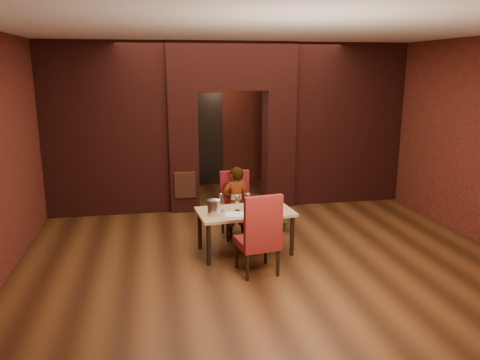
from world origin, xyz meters
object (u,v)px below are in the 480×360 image
(person_seated, at_px, (236,203))
(wine_glass_c, at_px, (252,203))
(dining_table, at_px, (245,231))
(chair_near, at_px, (257,233))
(wine_glass_a, at_px, (237,203))
(potted_plant, at_px, (281,219))
(water_bottle, at_px, (221,202))
(wine_bucket, at_px, (214,207))
(chair_far, at_px, (237,205))
(wine_glass_b, at_px, (248,201))

(person_seated, height_order, wine_glass_c, person_seated)
(dining_table, relative_size, chair_near, 1.23)
(dining_table, bearing_deg, wine_glass_a, 160.10)
(wine_glass_c, xyz_separation_m, potted_plant, (0.68, 0.79, -0.54))
(water_bottle, bearing_deg, wine_bucket, -127.70)
(dining_table, height_order, person_seated, person_seated)
(wine_glass_c, height_order, potted_plant, wine_glass_c)
(person_seated, relative_size, wine_bucket, 5.32)
(chair_far, height_order, person_seated, person_seated)
(dining_table, relative_size, wine_glass_b, 6.26)
(wine_glass_b, bearing_deg, wine_glass_a, -152.66)
(wine_glass_b, xyz_separation_m, water_bottle, (-0.41, -0.07, 0.02))
(wine_glass_b, bearing_deg, water_bottle, -170.43)
(person_seated, height_order, wine_glass_a, person_seated)
(wine_glass_c, bearing_deg, water_bottle, 178.94)
(chair_near, distance_m, person_seated, 1.36)
(wine_glass_b, distance_m, potted_plant, 1.16)
(water_bottle, bearing_deg, chair_far, 60.77)
(wine_bucket, bearing_deg, person_seated, 58.71)
(wine_glass_a, height_order, water_bottle, water_bottle)
(person_seated, xyz_separation_m, wine_glass_b, (0.09, -0.51, 0.17))
(wine_bucket, xyz_separation_m, water_bottle, (0.14, 0.18, 0.02))
(person_seated, distance_m, wine_glass_a, 0.63)
(dining_table, bearing_deg, chair_far, 84.14)
(person_seated, xyz_separation_m, water_bottle, (-0.32, -0.58, 0.19))
(wine_glass_c, bearing_deg, chair_far, 99.22)
(person_seated, distance_m, water_bottle, 0.69)
(chair_far, bearing_deg, person_seated, -122.76)
(chair_far, xyz_separation_m, chair_near, (0.01, -1.42, 0.03))
(wine_glass_a, xyz_separation_m, potted_plant, (0.90, 0.80, -0.56))
(dining_table, distance_m, water_bottle, 0.58)
(wine_glass_a, relative_size, wine_glass_c, 1.22)
(chair_near, distance_m, wine_glass_a, 0.80)
(chair_near, distance_m, potted_plant, 1.78)
(dining_table, height_order, water_bottle, water_bottle)
(dining_table, bearing_deg, potted_plant, 41.31)
(chair_far, xyz_separation_m, wine_glass_b, (0.06, -0.57, 0.23))
(wine_bucket, height_order, water_bottle, water_bottle)
(chair_far, bearing_deg, wine_bucket, -123.52)
(wine_glass_a, height_order, wine_bucket, wine_bucket)
(water_bottle, bearing_deg, potted_plant, 34.48)
(chair_near, relative_size, wine_glass_c, 6.26)
(dining_table, relative_size, wine_bucket, 6.23)
(dining_table, height_order, wine_glass_b, wine_glass_b)
(chair_far, xyz_separation_m, wine_glass_c, (0.10, -0.64, 0.21))
(chair_near, relative_size, water_bottle, 4.28)
(wine_bucket, bearing_deg, wine_glass_b, 24.28)
(wine_glass_b, distance_m, water_bottle, 0.42)
(chair_near, height_order, wine_glass_c, chair_near)
(wine_glass_b, bearing_deg, dining_table, -118.30)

